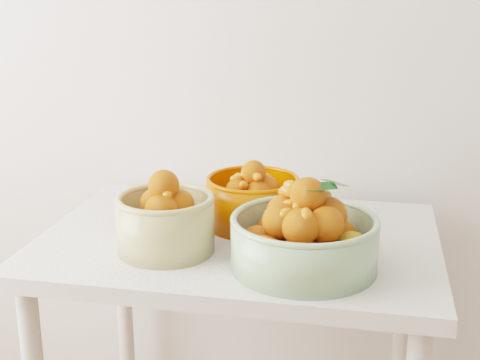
# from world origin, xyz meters

# --- Properties ---
(table) EXTENTS (1.00, 0.70, 0.75)m
(table) POSITION_xyz_m (-0.33, 1.60, 0.65)
(table) COLOR silver
(table) RESTS_ON ground
(bowl_cream) EXTENTS (0.31, 0.31, 0.20)m
(bowl_cream) POSITION_xyz_m (-0.48, 1.47, 0.83)
(bowl_cream) COLOR tan
(bowl_cream) RESTS_ON table
(bowl_green) EXTENTS (0.40, 0.40, 0.21)m
(bowl_green) POSITION_xyz_m (-0.15, 1.44, 0.82)
(bowl_green) COLOR #8DB384
(bowl_green) RESTS_ON table
(bowl_orange) EXTENTS (0.26, 0.26, 0.18)m
(bowl_orange) POSITION_xyz_m (-0.31, 1.68, 0.82)
(bowl_orange) COLOR #D64500
(bowl_orange) RESTS_ON table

